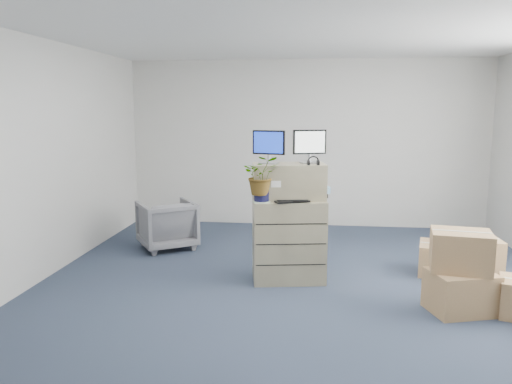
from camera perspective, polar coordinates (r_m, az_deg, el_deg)
ground at (r=5.37m, az=4.77°, el=-12.27°), size 7.00×7.00×0.00m
wall_back at (r=8.52m, az=5.75°, el=5.50°), size 6.00×0.02×2.80m
filing_cabinet_lower at (r=5.84m, az=3.74°, el=-5.50°), size 0.89×0.63×0.96m
filing_cabinet_upper at (r=5.75m, az=3.76°, el=1.23°), size 0.88×0.54×0.41m
monitor_left at (r=5.68m, az=1.46°, el=5.38°), size 0.38×0.19×0.38m
monitor_right at (r=5.75m, az=6.15°, el=5.41°), size 0.38×0.20×0.38m
headphones at (r=5.60m, az=6.57°, el=3.45°), size 0.13×0.04×0.13m
keyboard at (r=5.59m, az=4.10°, el=-1.05°), size 0.42×0.31×0.02m
mouse at (r=5.68m, az=7.51°, el=-0.89°), size 0.09×0.06×0.03m
water_bottle at (r=5.75m, az=4.72°, el=0.35°), size 0.07×0.07×0.24m
phone_dock at (r=5.74m, az=3.01°, el=-0.39°), size 0.07×0.06×0.13m
external_drive at (r=5.89m, az=7.16°, el=-0.37°), size 0.22×0.20×0.06m
tissue_box at (r=5.84m, az=7.33°, el=0.21°), size 0.24×0.18×0.08m
potted_plant at (r=5.53m, az=0.63°, el=1.31°), size 0.46×0.49×0.43m
office_chair at (r=7.28m, az=-10.15°, el=-3.43°), size 0.99×0.98×0.76m
cardboard_boxes at (r=5.91m, az=23.03°, el=-8.07°), size 1.26×1.79×0.80m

